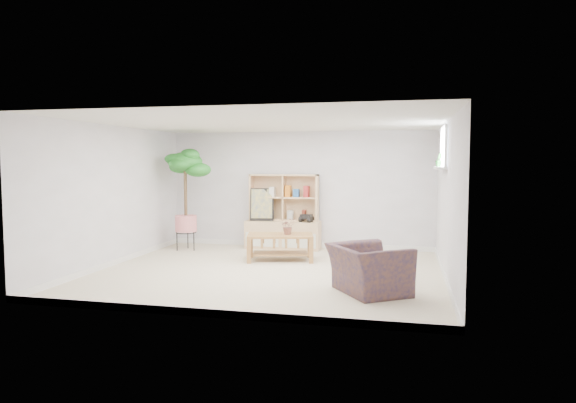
% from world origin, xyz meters
% --- Properties ---
extents(floor, '(5.50, 5.00, 0.01)m').
position_xyz_m(floor, '(0.00, 0.00, 0.00)').
color(floor, beige).
rests_on(floor, ground).
extents(ceiling, '(5.50, 5.00, 0.01)m').
position_xyz_m(ceiling, '(0.00, 0.00, 2.40)').
color(ceiling, silver).
rests_on(ceiling, walls).
extents(walls, '(5.51, 5.01, 2.40)m').
position_xyz_m(walls, '(0.00, 0.00, 1.20)').
color(walls, silver).
rests_on(walls, floor).
extents(baseboard, '(5.50, 5.00, 0.10)m').
position_xyz_m(baseboard, '(0.00, 0.00, 0.05)').
color(baseboard, white).
rests_on(baseboard, floor).
extents(window, '(0.10, 0.98, 0.68)m').
position_xyz_m(window, '(2.73, 0.60, 2.00)').
color(window, silver).
rests_on(window, walls).
extents(window_sill, '(0.14, 1.00, 0.04)m').
position_xyz_m(window_sill, '(2.67, 0.60, 1.68)').
color(window_sill, white).
rests_on(window_sill, walls).
extents(storage_unit, '(1.52, 0.51, 1.52)m').
position_xyz_m(storage_unit, '(-0.29, 2.24, 0.76)').
color(storage_unit, tan).
rests_on(storage_unit, floor).
extents(poster, '(0.50, 0.19, 0.67)m').
position_xyz_m(poster, '(-0.72, 2.18, 0.91)').
color(poster, yellow).
rests_on(poster, storage_unit).
extents(toy_truck, '(0.37, 0.29, 0.18)m').
position_xyz_m(toy_truck, '(0.22, 2.14, 0.66)').
color(toy_truck, black).
rests_on(toy_truck, storage_unit).
extents(coffee_table, '(1.28, 0.89, 0.48)m').
position_xyz_m(coffee_table, '(-0.05, 1.00, 0.24)').
color(coffee_table, '#B47533').
rests_on(coffee_table, floor).
extents(table_plant, '(0.35, 0.34, 0.29)m').
position_xyz_m(table_plant, '(0.10, 1.01, 0.62)').
color(table_plant, '#2A622B').
rests_on(table_plant, coffee_table).
extents(floor_tree, '(0.93, 0.93, 2.05)m').
position_xyz_m(floor_tree, '(-2.16, 1.64, 1.03)').
color(floor_tree, '#1C5F26').
rests_on(floor_tree, floor).
extents(armchair, '(1.28, 1.32, 0.74)m').
position_xyz_m(armchair, '(1.67, -0.98, 0.37)').
color(armchair, '#1C1E45').
rests_on(armchair, floor).
extents(sill_plant, '(0.14, 0.12, 0.22)m').
position_xyz_m(sill_plant, '(2.67, 0.81, 1.81)').
color(sill_plant, '#1C5F26').
rests_on(sill_plant, window_sill).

